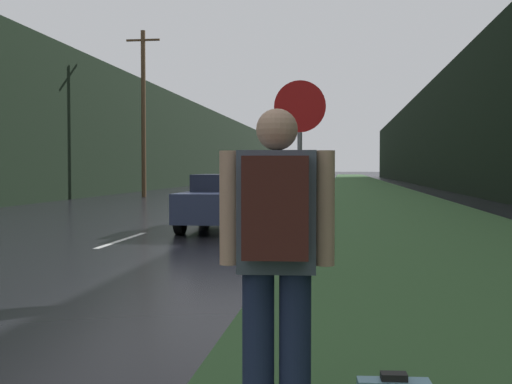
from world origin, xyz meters
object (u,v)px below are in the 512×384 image
Objects in this scene: car_passing_far at (290,182)px; car_oncoming at (249,180)px; hitchhiker_with_backpack at (277,251)px; stop_sign at (300,151)px; car_passing_near at (227,201)px.

car_passing_far reaches higher than car_oncoming.
hitchhiker_with_backpack is at bearing 94.44° from car_passing_far.
car_passing_near is at bearing 109.42° from stop_sign.
stop_sign is 0.61× the size of car_oncoming.
car_oncoming is at bearing 99.49° from stop_sign.
stop_sign is at bearing 88.60° from hitchhiker_with_backpack.
hitchhiker_with_backpack is 40.86m from car_oncoming.
car_passing_near is 19.68m from car_passing_far.
stop_sign reaches higher than car_passing_far.
car_passing_far is (0.00, 19.68, 0.05)m from car_passing_near.
car_passing_far is at bearing 90.56° from hitchhiker_with_backpack.
stop_sign is 0.61× the size of car_passing_far.
car_oncoming is (-6.02, 40.41, -0.35)m from hitchhiker_with_backpack.
stop_sign is 5.94m from hitchhiker_with_backpack.
stop_sign is 1.52× the size of hitchhiker_with_backpack.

